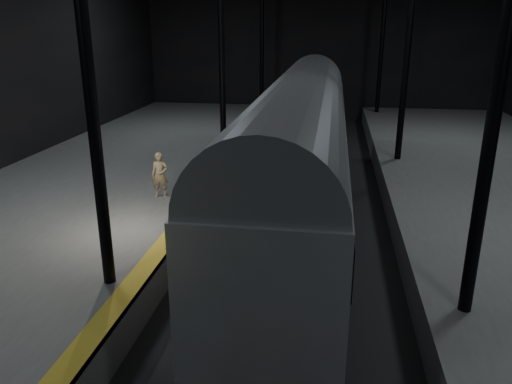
# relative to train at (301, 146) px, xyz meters

# --- Properties ---
(ground) EXTENTS (44.00, 44.00, 0.00)m
(ground) POSITION_rel_train_xyz_m (0.00, -2.31, -2.77)
(ground) COLOR black
(ground) RESTS_ON ground
(platform_left) EXTENTS (9.00, 43.80, 1.00)m
(platform_left) POSITION_rel_train_xyz_m (-7.50, -2.31, -2.27)
(platform_left) COLOR #4F4F4D
(platform_left) RESTS_ON ground
(tactile_strip) EXTENTS (0.50, 43.80, 0.01)m
(tactile_strip) POSITION_rel_train_xyz_m (-3.25, -2.31, -1.77)
(tactile_strip) COLOR olive
(tactile_strip) RESTS_ON platform_left
(track) EXTENTS (2.40, 43.00, 0.24)m
(track) POSITION_rel_train_xyz_m (0.00, -2.31, -2.71)
(track) COLOR #3F3328
(track) RESTS_ON ground
(train) EXTENTS (2.79, 18.61, 4.97)m
(train) POSITION_rel_train_xyz_m (0.00, 0.00, 0.00)
(train) COLOR #9EA1A5
(train) RESTS_ON ground
(woman) EXTENTS (0.60, 0.45, 1.50)m
(woman) POSITION_rel_train_xyz_m (-4.58, -0.56, -1.02)
(woman) COLOR tan
(woman) RESTS_ON platform_left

